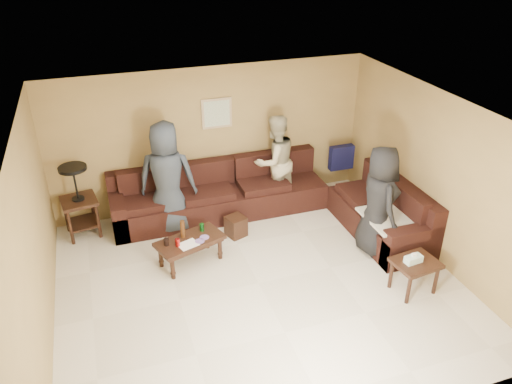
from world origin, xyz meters
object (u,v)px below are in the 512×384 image
Objects in this scene: coffee_table at (190,243)px; person_left at (167,178)px; sectional_sofa at (275,204)px; end_table_left at (78,200)px; side_table_right at (415,266)px; person_right at (379,201)px; waste_bin at (236,226)px; person_middle at (275,161)px.

person_left is (-0.10, 1.05, 0.58)m from coffee_table.
sectional_sofa is 3.79× the size of end_table_left.
person_left is at bearing 137.17° from side_table_right.
sectional_sofa is 1.77m from coffee_table.
person_right is (1.16, -1.30, 0.54)m from sectional_sofa.
sectional_sofa is at bearing 116.33° from side_table_right.
sectional_sofa reaches higher than coffee_table.
waste_bin is 0.20× the size of person_right.
person_middle is 0.97× the size of person_right.
waste_bin is at bearing 65.15° from person_right.
person_right reaches higher than sectional_sofa.
coffee_table is at bearing -156.12° from sectional_sofa.
sectional_sofa is 1.86m from person_left.
sectional_sofa is 2.75× the size of person_middle.
side_table_right is 0.34× the size of person_left.
end_table_left is (-1.50, 1.33, 0.29)m from coffee_table.
side_table_right is at bearing -30.28° from coffee_table.
person_middle is (1.93, 0.24, -0.09)m from person_left.
coffee_table reaches higher than waste_bin.
coffee_table is 1.01m from waste_bin.
waste_bin is at bearing 132.17° from side_table_right.
person_right reaches higher than side_table_right.
person_right is (4.27, -1.91, 0.23)m from end_table_left.
person_left is (-0.96, 0.55, 0.77)m from waste_bin.
end_table_left is at bearing 160.51° from waste_bin.
coffee_table is 1.71× the size of side_table_right.
waste_bin is 2.30m from person_right.
person_left is 1.11× the size of person_middle.
person_middle reaches higher than coffee_table.
side_table_right is (2.78, -1.62, 0.07)m from coffee_table.
person_left is at bearing 64.95° from person_right.
person_right reaches higher than end_table_left.
person_right is (1.92, -1.07, 0.70)m from waste_bin.
side_table_right is at bearing -63.67° from sectional_sofa.
end_table_left is 2.55m from waste_bin.
person_middle reaches higher than end_table_left.
person_left is 3.31m from person_right.
waste_bin is 1.35m from person_left.
sectional_sofa is at bearing -174.52° from person_left.
waste_bin is at bearing -19.49° from end_table_left.
person_middle reaches higher than sectional_sofa.
person_right is at bearing -11.78° from coffee_table.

